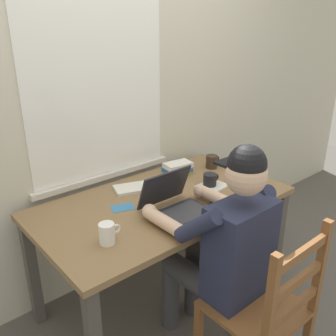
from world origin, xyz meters
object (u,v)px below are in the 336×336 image
(seated_person, at_px, (223,245))
(coffee_mug_dark, at_px, (212,162))
(computer_mouse, at_px, (217,202))
(book_stack_main, at_px, (178,169))
(desk, at_px, (163,213))
(landscape_photo_print, at_px, (123,208))
(wooden_chair, at_px, (265,311))
(coffee_mug_spare, at_px, (210,180))
(coffee_mug_white, at_px, (107,233))
(laptop, at_px, (175,204))

(seated_person, distance_m, coffee_mug_dark, 0.90)
(computer_mouse, relative_size, book_stack_main, 0.50)
(desk, bearing_deg, landscape_photo_print, 162.94)
(wooden_chair, distance_m, coffee_mug_spare, 0.87)
(coffee_mug_white, bearing_deg, book_stack_main, 26.85)
(seated_person, bearing_deg, coffee_mug_spare, 50.40)
(wooden_chair, height_order, computer_mouse, wooden_chair)
(wooden_chair, bearing_deg, coffee_mug_dark, 56.91)
(book_stack_main, bearing_deg, desk, -144.24)
(desk, xyz_separation_m, computer_mouse, (0.19, -0.25, 0.11))
(coffee_mug_dark, bearing_deg, wooden_chair, -123.09)
(desk, bearing_deg, laptop, -105.50)
(seated_person, distance_m, coffee_mug_white, 0.58)
(computer_mouse, bearing_deg, coffee_mug_white, 174.02)
(wooden_chair, xyz_separation_m, book_stack_main, (0.34, 1.00, 0.33))
(wooden_chair, relative_size, coffee_mug_white, 8.23)
(laptop, height_order, coffee_mug_white, laptop)
(coffee_mug_dark, distance_m, coffee_mug_spare, 0.33)
(wooden_chair, distance_m, laptop, 0.70)
(seated_person, bearing_deg, coffee_mug_dark, 47.08)
(coffee_mug_spare, bearing_deg, desk, 171.95)
(wooden_chair, height_order, coffee_mug_white, wooden_chair)
(landscape_photo_print, bearing_deg, wooden_chair, -57.48)
(computer_mouse, bearing_deg, coffee_mug_spare, 52.17)
(coffee_mug_dark, height_order, landscape_photo_print, coffee_mug_dark)
(seated_person, xyz_separation_m, coffee_mug_dark, (0.61, 0.66, 0.11))
(desk, height_order, seated_person, seated_person)
(coffee_mug_spare, bearing_deg, laptop, -164.37)
(wooden_chair, bearing_deg, computer_mouse, 68.22)
(book_stack_main, height_order, landscape_photo_print, book_stack_main)
(seated_person, xyz_separation_m, landscape_photo_print, (-0.22, 0.56, 0.06))
(computer_mouse, distance_m, coffee_mug_dark, 0.58)
(computer_mouse, relative_size, coffee_mug_spare, 0.81)
(coffee_mug_white, distance_m, coffee_mug_dark, 1.14)
(coffee_mug_white, relative_size, coffee_mug_dark, 0.94)
(desk, relative_size, landscape_photo_print, 11.54)
(seated_person, xyz_separation_m, coffee_mug_white, (-0.48, 0.31, 0.11))
(laptop, bearing_deg, computer_mouse, -20.96)
(wooden_chair, relative_size, landscape_photo_print, 7.21)
(desk, distance_m, laptop, 0.22)
(book_stack_main, bearing_deg, computer_mouse, -105.47)
(wooden_chair, xyz_separation_m, landscape_photo_print, (-0.22, 0.84, 0.29))
(desk, xyz_separation_m, coffee_mug_dark, (0.60, 0.17, 0.14))
(coffee_mug_dark, bearing_deg, landscape_photo_print, -173.46)
(computer_mouse, height_order, landscape_photo_print, computer_mouse)
(seated_person, height_order, coffee_mug_dark, seated_person)
(coffee_mug_white, xyz_separation_m, landscape_photo_print, (0.25, 0.25, -0.05))
(book_stack_main, bearing_deg, coffee_mug_white, -153.15)
(laptop, relative_size, computer_mouse, 3.30)
(laptop, xyz_separation_m, coffee_mug_dark, (0.64, 0.33, -0.01))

